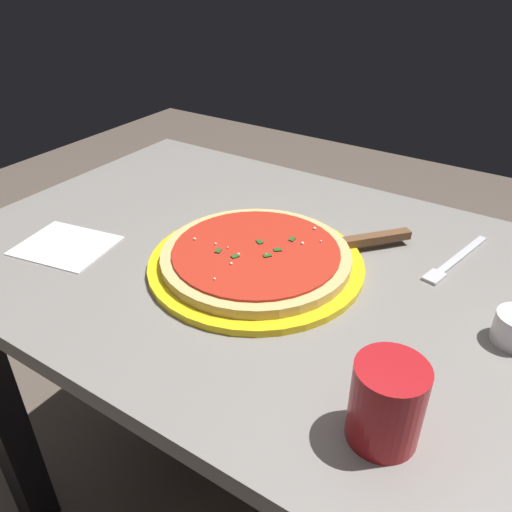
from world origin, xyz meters
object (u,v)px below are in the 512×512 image
(fork, at_px, (454,261))
(pizza_server, at_px, (351,243))
(napkin_folded_right, at_px, (66,246))
(serving_plate, at_px, (256,264))
(pizza, at_px, (256,255))
(cup_tall_drink, at_px, (387,403))

(fork, bearing_deg, pizza_server, 21.48)
(pizza_server, bearing_deg, napkin_folded_right, 30.93)
(serving_plate, xyz_separation_m, pizza_server, (-0.11, -0.12, 0.01))
(napkin_folded_right, bearing_deg, pizza_server, -149.07)
(pizza, xyz_separation_m, cup_tall_drink, (-0.28, 0.20, 0.03))
(pizza_server, bearing_deg, serving_plate, 49.28)
(serving_plate, relative_size, pizza, 1.14)
(napkin_folded_right, bearing_deg, pizza, -158.08)
(pizza_server, distance_m, napkin_folded_right, 0.48)
(serving_plate, height_order, pizza_server, pizza_server)
(cup_tall_drink, bearing_deg, fork, -86.11)
(pizza, distance_m, pizza_server, 0.16)
(serving_plate, relative_size, fork, 1.82)
(serving_plate, bearing_deg, cup_tall_drink, 145.26)
(serving_plate, xyz_separation_m, pizza, (-0.00, -0.00, 0.02))
(serving_plate, height_order, pizza, pizza)
(cup_tall_drink, xyz_separation_m, fork, (0.03, -0.38, -0.05))
(napkin_folded_right, bearing_deg, cup_tall_drink, 172.73)
(pizza_server, relative_size, fork, 1.05)
(fork, bearing_deg, cup_tall_drink, 93.89)
(cup_tall_drink, relative_size, fork, 0.51)
(pizza, bearing_deg, serving_plate, 71.52)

